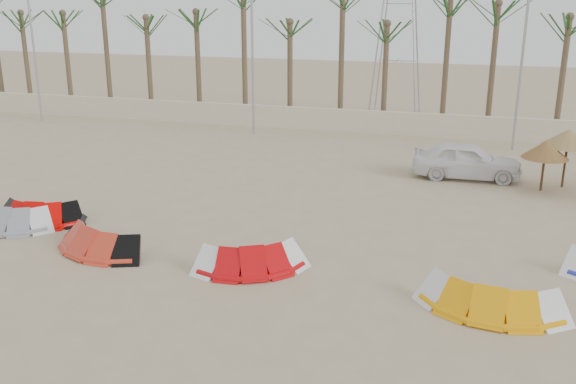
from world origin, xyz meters
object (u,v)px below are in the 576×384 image
(kite_red_mid, at_px, (103,235))
(car, at_px, (467,160))
(kite_red_right, at_px, (254,254))
(kite_red_left, at_px, (43,210))
(parasol_left, at_px, (545,150))
(kite_grey, at_px, (13,215))
(parasol_right, at_px, (568,138))
(kite_orange, at_px, (491,292))

(kite_red_mid, relative_size, car, 0.86)
(kite_red_right, distance_m, car, 12.84)
(car, bearing_deg, kite_red_left, 121.95)
(kite_red_right, height_order, parasol_left, parasol_left)
(kite_grey, height_order, car, car)
(parasol_right, relative_size, car, 0.53)
(kite_grey, relative_size, kite_red_right, 0.89)
(kite_red_right, bearing_deg, kite_grey, 174.03)
(kite_grey, distance_m, car, 18.29)
(kite_grey, bearing_deg, kite_red_mid, -11.58)
(kite_red_left, relative_size, parasol_left, 1.61)
(kite_red_right, relative_size, kite_orange, 0.97)
(kite_red_left, xyz_separation_m, kite_red_right, (8.46, -1.70, 0.00))
(kite_grey, bearing_deg, kite_red_left, 47.37)
(kite_red_mid, distance_m, parasol_right, 18.54)
(parasol_right, bearing_deg, kite_red_left, -152.65)
(kite_grey, distance_m, parasol_right, 21.52)
(kite_red_mid, distance_m, parasol_left, 17.33)
(kite_red_left, bearing_deg, parasol_right, 27.35)
(parasol_right, xyz_separation_m, car, (-3.89, 0.30, -1.31))
(kite_red_mid, relative_size, parasol_left, 1.90)
(kite_red_mid, height_order, parasol_right, parasol_right)
(kite_orange, distance_m, parasol_left, 11.35)
(kite_red_mid, height_order, kite_orange, same)
(kite_red_left, distance_m, parasol_right, 20.56)
(car, bearing_deg, kite_red_right, 150.66)
(parasol_left, height_order, car, parasol_left)
(kite_red_mid, xyz_separation_m, car, (10.95, 11.29, 0.37))
(car, bearing_deg, kite_red_mid, 133.67)
(kite_red_left, xyz_separation_m, kite_red_mid, (3.36, -1.58, 0.00))
(kite_red_mid, xyz_separation_m, parasol_right, (14.84, 10.99, 1.67))
(car, bearing_deg, kite_grey, 122.68)
(kite_red_mid, bearing_deg, kite_red_left, 154.87)
(kite_red_left, distance_m, parasol_left, 19.38)
(kite_red_left, distance_m, kite_red_mid, 3.71)
(kite_orange, bearing_deg, car, 93.90)
(kite_orange, bearing_deg, kite_grey, 173.95)
(kite_red_mid, height_order, kite_red_right, same)
(kite_red_right, height_order, parasol_right, parasol_right)
(kite_red_mid, height_order, parasol_left, parasol_left)
(kite_grey, distance_m, kite_orange, 15.91)
(parasol_left, bearing_deg, kite_red_right, -130.53)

